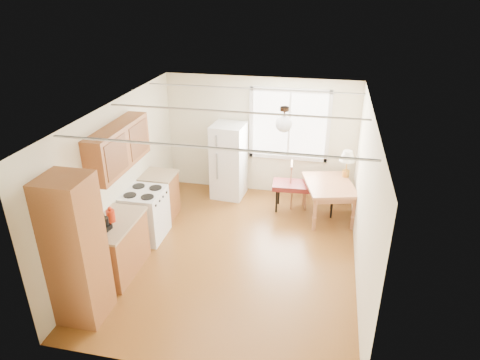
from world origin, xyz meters
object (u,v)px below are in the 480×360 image
(bench, at_px, (305,187))
(chair, at_px, (295,183))
(dining_table, at_px, (329,188))
(refrigerator, at_px, (229,161))

(bench, relative_size, chair, 1.40)
(chair, bearing_deg, dining_table, -27.73)
(dining_table, bearing_deg, refrigerator, 151.57)
(chair, bearing_deg, bench, -38.52)
(refrigerator, xyz_separation_m, bench, (1.64, -0.38, -0.26))
(refrigerator, distance_m, bench, 1.71)
(refrigerator, height_order, chair, refrigerator)
(bench, relative_size, dining_table, 0.99)
(bench, bearing_deg, dining_table, -20.95)
(refrigerator, bearing_deg, chair, -4.44)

